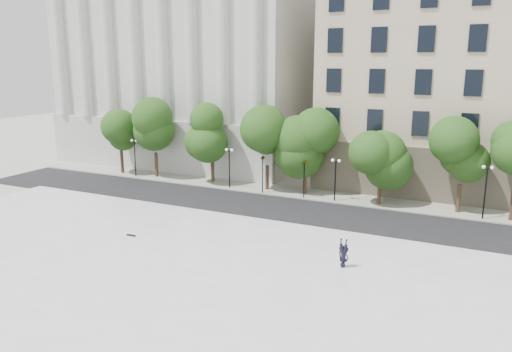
% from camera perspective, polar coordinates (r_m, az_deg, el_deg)
% --- Properties ---
extents(ground, '(160.00, 160.00, 0.00)m').
position_cam_1_polar(ground, '(29.46, -15.22, -12.60)').
color(ground, beige).
rests_on(ground, ground).
extents(plaza, '(44.00, 22.00, 0.45)m').
position_cam_1_polar(plaza, '(31.47, -11.65, -10.24)').
color(plaza, white).
rests_on(plaza, ground).
extents(street, '(60.00, 8.00, 0.02)m').
position_cam_1_polar(street, '(43.64, 0.29, -3.59)').
color(street, black).
rests_on(street, ground).
extents(far_sidewalk, '(60.00, 4.00, 0.12)m').
position_cam_1_polar(far_sidewalk, '(48.92, 3.29, -1.71)').
color(far_sidewalk, '#B3B1A5').
rests_on(far_sidewalk, ground).
extents(building_west, '(31.50, 27.65, 25.60)m').
position_cam_1_polar(building_west, '(67.99, -5.41, 13.33)').
color(building_west, silver).
rests_on(building_west, ground).
extents(traffic_light_west, '(0.72, 1.82, 4.22)m').
position_cam_1_polar(traffic_light_west, '(47.21, 0.76, 2.32)').
color(traffic_light_west, black).
rests_on(traffic_light_west, ground).
extents(traffic_light_east, '(0.85, 1.81, 4.22)m').
position_cam_1_polar(traffic_light_east, '(45.64, 5.56, 1.88)').
color(traffic_light_east, black).
rests_on(traffic_light_east, ground).
extents(person_lying, '(0.77, 1.83, 0.49)m').
position_cam_1_polar(person_lying, '(30.73, 9.94, -9.80)').
color(person_lying, black).
rests_on(person_lying, plaza).
extents(skateboard, '(0.73, 0.21, 0.07)m').
position_cam_1_polar(skateboard, '(36.53, -14.08, -6.59)').
color(skateboard, black).
rests_on(skateboard, plaza).
extents(street_trees, '(43.03, 5.06, 7.30)m').
position_cam_1_polar(street_trees, '(47.27, 4.09, 3.62)').
color(street_trees, '#382619').
rests_on(street_trees, ground).
extents(lamp_posts, '(35.72, 0.28, 4.49)m').
position_cam_1_polar(lamp_posts, '(46.88, 3.07, 1.21)').
color(lamp_posts, black).
rests_on(lamp_posts, ground).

